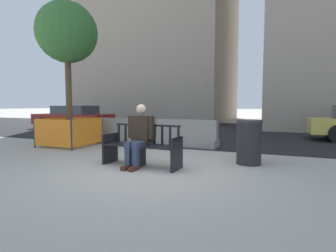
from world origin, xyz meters
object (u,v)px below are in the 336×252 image
Objects in this scene: street_bench at (142,148)px; street_tree at (67,33)px; car_sedan_mid at (74,117)px; seated_person at (139,134)px; jersey_barrier_left at (119,132)px; trash_bin at (249,142)px; construction_fence at (70,131)px; jersey_barrier_centre at (186,135)px.

street_tree is (-3.47, 1.65, 3.13)m from street_bench.
seated_person is at bearing -40.68° from car_sedan_mid.
seated_person is 0.30× the size of car_sedan_mid.
jersey_barrier_left is 0.45× the size of street_tree.
street_tree is 6.37m from trash_bin.
street_bench is 2.34m from trash_bin.
street_bench is 0.39× the size of car_sedan_mid.
jersey_barrier_left is at bearing -34.46° from car_sedan_mid.
construction_fence is (-3.44, 1.71, -0.21)m from seated_person.
jersey_barrier_centre is 0.46× the size of car_sedan_mid.
car_sedan_mid reaches higher than jersey_barrier_left.
jersey_barrier_centre is 2.86m from trash_bin.
street_bench is 0.85× the size of jersey_barrier_centre.
street_bench is 4.96m from street_tree.
street_tree reaches higher than jersey_barrier_left.
jersey_barrier_centre is 3.74m from construction_fence.
seated_person is 10.21m from car_sedan_mid.
car_sedan_mid is (-7.78, 3.60, 0.31)m from jersey_barrier_centre.
jersey_barrier_centre and jersey_barrier_left have the same top height.
construction_fence is at bearing 153.66° from seated_person.
seated_person is 3.85m from construction_fence.
street_bench is at bearing -25.40° from street_tree.
car_sedan_mid is at bearing 145.54° from jersey_barrier_left.
jersey_barrier_centre is at bearing -24.82° from car_sedan_mid.
street_bench is 3.00m from jersey_barrier_centre.
seated_person is 0.65× the size of jersey_barrier_centre.
jersey_barrier_left is at bearing -179.35° from jersey_barrier_centre.
seated_person is at bearing -26.34° from construction_fence.
street_tree is 4.61× the size of trash_bin.
jersey_barrier_centre is 4.91m from street_tree.
construction_fence is 5.60m from trash_bin.
jersey_barrier_centre is (0.04, 3.06, -0.35)m from seated_person.
jersey_barrier_centre is 2.07× the size of trash_bin.
street_tree is at bearing -126.67° from jersey_barrier_left.
jersey_barrier_left is at bearing 53.33° from street_tree.
seated_person is at bearing -50.93° from jersey_barrier_left.
jersey_barrier_centre is 8.57m from car_sedan_mid.
trash_bin is (2.12, 1.11, -0.20)m from seated_person.
car_sedan_mid is at bearing 139.32° from seated_person.
seated_person is at bearing -118.02° from street_bench.
seated_person is at bearing -26.34° from street_tree.
trash_bin is at bearing 26.67° from street_bench.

